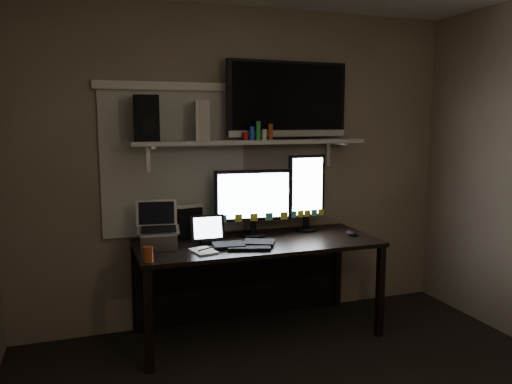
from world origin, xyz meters
name	(u,v)px	position (x,y,z in m)	size (l,w,h in m)	color
back_wall	(243,168)	(0.00, 1.80, 1.25)	(3.60, 3.60, 0.00)	#675B4A
window_blinds	(175,163)	(-0.55, 1.79, 1.30)	(1.10, 0.02, 1.10)	beige
desk	(253,260)	(0.00, 1.55, 0.55)	(1.80, 0.75, 0.73)	black
wall_shelf	(249,142)	(0.00, 1.62, 1.46)	(1.80, 0.35, 0.03)	#AFAFAA
monitor_landscape	(253,202)	(0.02, 1.58, 1.00)	(0.61, 0.06, 0.54)	black
monitor_portrait	(307,192)	(0.49, 1.63, 1.05)	(0.32, 0.06, 0.63)	black
keyboard	(244,244)	(-0.14, 1.32, 0.74)	(0.46, 0.18, 0.03)	black
mouse	(352,233)	(0.75, 1.35, 0.75)	(0.07, 0.10, 0.04)	black
notepad	(204,251)	(-0.46, 1.26, 0.74)	(0.14, 0.20, 0.01)	silver
tablet	(207,229)	(-0.37, 1.47, 0.84)	(0.25, 0.10, 0.22)	black
file_sorter	(189,221)	(-0.46, 1.72, 0.85)	(0.19, 0.09, 0.25)	black
laptop	(159,226)	(-0.73, 1.45, 0.89)	(0.29, 0.23, 0.32)	silver
cup	(148,254)	(-0.85, 1.13, 0.78)	(0.07, 0.07, 0.10)	#8E3819
sticky_notes	(218,247)	(-0.33, 1.34, 0.73)	(0.27, 0.20, 0.00)	yellow
tv	(288,100)	(0.32, 1.65, 1.78)	(1.00, 0.18, 0.60)	black
game_console	(201,121)	(-0.37, 1.65, 1.63)	(0.07, 0.24, 0.29)	beige
speaker	(146,118)	(-0.77, 1.63, 1.64)	(0.18, 0.22, 0.32)	black
bottles	(258,130)	(0.05, 1.56, 1.55)	(0.22, 0.05, 0.14)	#A50F0C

